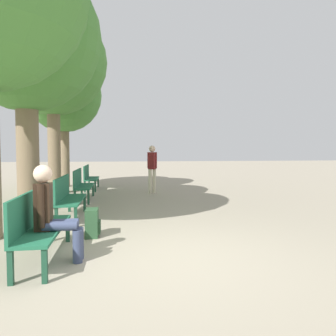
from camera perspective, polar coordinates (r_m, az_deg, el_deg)
The scene contains 11 objects.
ground_plane at distance 4.68m, azimuth -1.20°, elevation -15.42°, with size 80.00×80.00×0.00m, color gray.
bench_row_0 at distance 4.82m, azimuth -21.92°, elevation -8.65°, with size 0.45×1.77×0.92m.
bench_row_1 at distance 7.43m, azimuth -17.13°, elevation -4.49°, with size 0.45×1.77×0.92m.
bench_row_2 at distance 10.09m, azimuth -14.87°, elevation -2.49°, with size 0.45×1.77×0.92m.
bench_row_3 at distance 12.76m, azimuth -13.56°, elevation -1.33°, with size 0.45×1.77×0.92m.
tree_row_1 at distance 9.04m, azimuth -23.61°, elevation 20.09°, with size 3.57×3.57×6.00m.
tree_row_2 at distance 12.23m, azimuth -19.46°, elevation 16.98°, with size 3.63×3.63×6.31m.
tree_row_3 at distance 14.23m, azimuth -17.69°, elevation 11.92°, with size 3.02×3.02×5.25m.
person_seated at distance 4.62m, azimuth -19.45°, elevation -7.09°, with size 0.62×0.35×1.30m.
backpack at distance 5.85m, azimuth -13.03°, elevation -9.32°, with size 0.25×0.37×0.48m.
pedestrian_near at distance 11.37m, azimuth -2.77°, elevation 0.37°, with size 0.34×0.28×1.65m.
Camera 1 is at (-0.57, -4.40, 1.48)m, focal length 35.00 mm.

